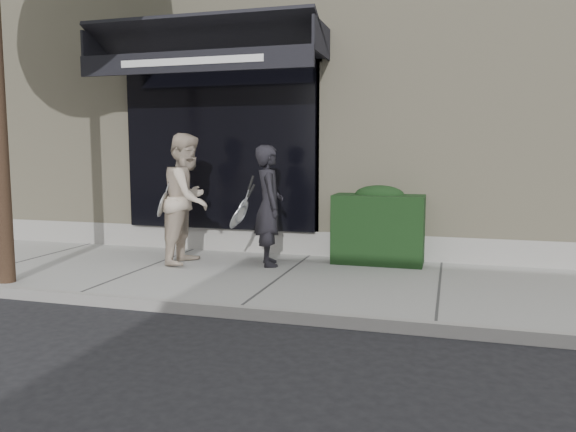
% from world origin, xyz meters
% --- Properties ---
extents(ground, '(80.00, 80.00, 0.00)m').
position_xyz_m(ground, '(0.00, 0.00, 0.00)').
color(ground, black).
rests_on(ground, ground).
extents(sidewalk, '(20.00, 3.00, 0.12)m').
position_xyz_m(sidewalk, '(0.00, 0.00, 0.06)').
color(sidewalk, gray).
rests_on(sidewalk, ground).
extents(curb, '(20.00, 0.10, 0.14)m').
position_xyz_m(curb, '(0.00, -1.55, 0.07)').
color(curb, gray).
rests_on(curb, ground).
extents(building_facade, '(14.30, 8.04, 5.64)m').
position_xyz_m(building_facade, '(-0.01, 4.96, 2.74)').
color(building_facade, tan).
rests_on(building_facade, ground).
extents(hedge, '(1.30, 0.70, 1.14)m').
position_xyz_m(hedge, '(1.10, 1.25, 0.66)').
color(hedge, black).
rests_on(hedge, sidewalk).
extents(pedestrian_front, '(0.76, 0.89, 1.72)m').
position_xyz_m(pedestrian_front, '(-0.39, 0.62, 0.98)').
color(pedestrian_front, black).
rests_on(pedestrian_front, sidewalk).
extents(pedestrian_back, '(0.76, 0.94, 1.88)m').
position_xyz_m(pedestrian_back, '(-1.57, 0.46, 1.06)').
color(pedestrian_back, beige).
rests_on(pedestrian_back, sidewalk).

